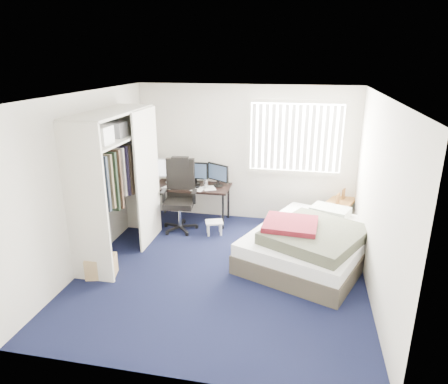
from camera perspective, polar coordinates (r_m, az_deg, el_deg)
ground at (r=5.92m, az=-0.24°, el=-11.16°), size 4.20×4.20×0.00m
room_shell at (r=5.33m, az=-0.26°, el=3.04°), size 4.20×4.20×4.20m
window_assembly at (r=7.20m, az=10.21°, el=7.63°), size 1.72×0.09×1.32m
closet at (r=6.16m, az=-15.17°, el=3.02°), size 0.64×1.84×2.22m
desk at (r=7.40m, az=-4.57°, el=1.25°), size 1.43×0.66×1.15m
office_chair at (r=7.16m, az=-6.30°, el=-1.44°), size 0.67×0.67×1.29m
footstool at (r=6.97m, az=-1.41°, el=-4.63°), size 0.36×0.32×0.24m
nightstand at (r=7.34m, az=16.30°, el=-1.67°), size 0.68×0.90×0.73m
bed at (r=6.21m, az=12.32°, el=-7.07°), size 2.28×2.57×0.70m
pine_box at (r=5.99m, az=-17.12°, el=-10.09°), size 0.46×0.38×0.30m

